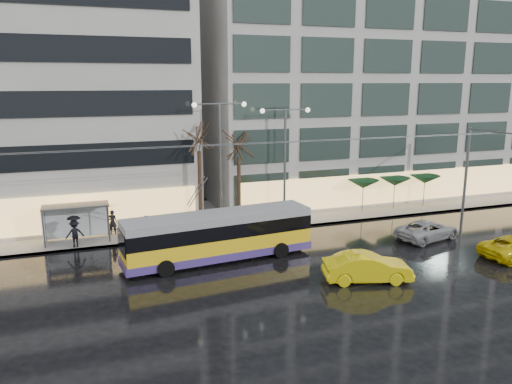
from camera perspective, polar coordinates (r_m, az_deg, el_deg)
name	(u,v)px	position (r m, az deg, el deg)	size (l,w,h in m)	color
ground	(240,287)	(26.74, -1.86, -10.84)	(140.00, 140.00, 0.00)	black
sidewalk	(211,216)	(39.98, -5.19, -2.76)	(80.00, 10.00, 0.15)	gray
kerb	(228,234)	(35.39, -3.20, -4.78)	(80.00, 0.10, 0.15)	slate
building_right	(370,59)	(49.96, 12.86, 14.61)	(32.00, 14.00, 25.00)	#9E9B97
trolleybus	(219,237)	(30.13, -4.28, -5.20)	(11.65, 4.79, 5.32)	yellow
catenary	(218,179)	(33.06, -4.42, 1.44)	(42.24, 5.12, 7.00)	#595B60
bus_shelter	(70,215)	(35.20, -20.49, -2.48)	(4.20, 1.60, 2.51)	#595B60
street_lamp_near	(220,147)	(35.76, -4.11, 5.11)	(3.96, 0.36, 9.03)	#595B60
street_lamp_far	(285,148)	(37.42, 3.33, 5.03)	(3.96, 0.36, 8.53)	#595B60
tree_a	(199,132)	(35.47, -6.58, 6.78)	(3.20, 3.20, 8.40)	black
tree_b	(239,140)	(36.51, -2.00, 5.94)	(3.20, 3.20, 7.70)	black
parasol_a	(363,184)	(41.31, 12.16, 0.89)	(2.50, 2.50, 2.65)	#595B60
parasol_b	(395,182)	(42.93, 15.58, 1.14)	(2.50, 2.50, 2.65)	#595B60
parasol_c	(425,179)	(44.70, 18.74, 1.38)	(2.50, 2.50, 2.65)	#595B60
taxi_b	(367,267)	(27.88, 12.60, -8.41)	(1.65, 4.74, 1.56)	yellow
sedan_silver	(427,230)	(36.15, 19.00, -4.11)	(2.21, 4.79, 1.33)	#A7A6AB
pedestrian_a	(112,214)	(35.99, -16.13, -2.47)	(1.22, 1.23, 2.19)	black
pedestrian_b	(146,227)	(34.75, -12.48, -3.90)	(0.93, 0.82, 1.59)	black
pedestrian_c	(74,230)	(34.13, -20.04, -4.11)	(1.25, 0.95, 2.11)	black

